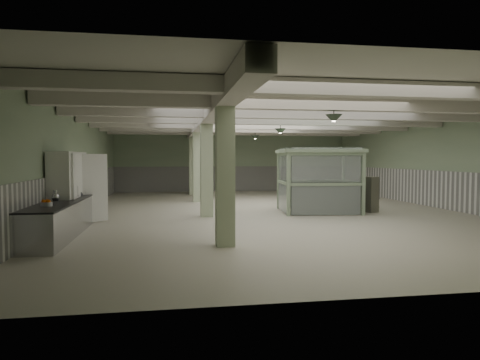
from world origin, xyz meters
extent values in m
plane|color=beige|center=(0.00, 0.00, 0.00)|extent=(20.00, 20.00, 0.00)
cube|color=beige|center=(0.00, 0.00, 3.60)|extent=(14.00, 20.00, 0.02)
cube|color=#9AAE8B|center=(0.00, 10.00, 1.80)|extent=(14.00, 0.02, 3.60)
cube|color=#9AAE8B|center=(0.00, -10.00, 1.80)|extent=(14.00, 0.02, 3.60)
cube|color=#9AAE8B|center=(-7.00, 0.00, 1.80)|extent=(0.02, 20.00, 3.60)
cube|color=#9AAE8B|center=(7.00, 0.00, 1.80)|extent=(0.02, 20.00, 3.60)
cube|color=white|center=(-6.97, 0.00, 0.75)|extent=(0.05, 19.90, 1.50)
cube|color=white|center=(6.97, 0.00, 0.75)|extent=(0.05, 19.90, 1.50)
cube|color=white|center=(0.00, 9.97, 0.75)|extent=(13.90, 0.05, 1.50)
cube|color=beige|center=(-2.50, 0.00, 3.38)|extent=(0.45, 19.90, 0.40)
cube|color=beige|center=(0.00, -7.50, 3.42)|extent=(13.90, 0.35, 0.32)
cube|color=beige|center=(0.00, -5.00, 3.42)|extent=(13.90, 0.35, 0.32)
cube|color=beige|center=(0.00, -2.50, 3.42)|extent=(13.90, 0.35, 0.32)
cube|color=beige|center=(0.00, 0.00, 3.42)|extent=(13.90, 0.35, 0.32)
cube|color=beige|center=(0.00, 2.50, 3.42)|extent=(13.90, 0.35, 0.32)
cube|color=beige|center=(0.00, 5.00, 3.42)|extent=(13.90, 0.35, 0.32)
cube|color=beige|center=(0.00, 7.50, 3.42)|extent=(13.90, 0.35, 0.32)
cube|color=#B8C8A1|center=(-2.50, -6.00, 1.80)|extent=(0.42, 0.42, 3.60)
cube|color=#B8C8A1|center=(-2.50, -1.00, 1.80)|extent=(0.42, 0.42, 3.60)
cube|color=#B8C8A1|center=(-2.50, 4.00, 1.80)|extent=(0.42, 0.42, 3.60)
cube|color=#B8C8A1|center=(-2.50, 8.00, 1.80)|extent=(0.42, 0.42, 3.60)
cone|color=#2A3729|center=(0.50, -5.00, 3.05)|extent=(0.44, 0.44, 0.22)
cone|color=#2A3729|center=(0.50, 0.50, 3.05)|extent=(0.44, 0.44, 0.22)
cone|color=#2A3729|center=(0.50, 5.50, 3.05)|extent=(0.44, 0.44, 0.22)
cube|color=#ABABAF|center=(-6.54, -3.97, 0.44)|extent=(0.85, 5.04, 0.88)
cube|color=black|center=(-6.54, -3.97, 0.89)|extent=(0.89, 5.08, 0.04)
cylinder|color=#B2B2B7|center=(-6.57, -5.27, 0.95)|extent=(0.32, 0.32, 0.09)
cube|color=white|center=(-6.65, -2.75, 1.10)|extent=(0.60, 2.39, 2.19)
cube|color=white|center=(-6.32, -3.30, 1.10)|extent=(0.06, 0.90, 2.09)
cube|color=white|center=(-6.20, -2.10, 1.10)|extent=(0.77, 0.56, 2.09)
cube|color=silver|center=(-6.28, -3.30, 1.10)|extent=(0.02, 0.05, 0.30)
cube|color=silver|center=(-6.28, -2.20, 1.10)|extent=(0.02, 0.05, 0.30)
cube|color=gray|center=(0.31, -1.37, 1.11)|extent=(0.13, 0.13, 2.21)
cube|color=gray|center=(0.53, 0.83, 1.11)|extent=(0.13, 0.13, 2.21)
cube|color=gray|center=(2.95, -1.63, 1.11)|extent=(0.13, 0.13, 2.21)
cube|color=gray|center=(3.17, 0.57, 1.11)|extent=(0.13, 0.13, 2.21)
cube|color=gray|center=(1.74, -0.40, 2.27)|extent=(3.13, 2.74, 0.12)
cube|color=silver|center=(1.63, -1.50, 0.55)|extent=(2.45, 0.30, 1.05)
cube|color=silver|center=(1.63, -1.50, 1.78)|extent=(2.45, 0.30, 1.22)
cube|color=silver|center=(1.85, 0.70, 0.55)|extent=(2.45, 0.30, 1.05)
cube|color=silver|center=(1.85, 0.70, 1.78)|extent=(2.45, 0.30, 1.22)
cube|color=silver|center=(0.42, -0.27, 0.55)|extent=(0.26, 2.01, 1.05)
cube|color=silver|center=(0.42, -0.27, 1.78)|extent=(0.26, 2.01, 1.22)
cube|color=silver|center=(3.06, -0.53, 0.55)|extent=(0.26, 2.01, 1.05)
cube|color=silver|center=(3.06, -0.53, 1.78)|extent=(0.26, 2.01, 1.22)
cube|color=#646554|center=(3.59, -0.77, 0.66)|extent=(0.63, 0.73, 1.32)
camera|label=1|loc=(-3.73, -15.70, 2.03)|focal=32.00mm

